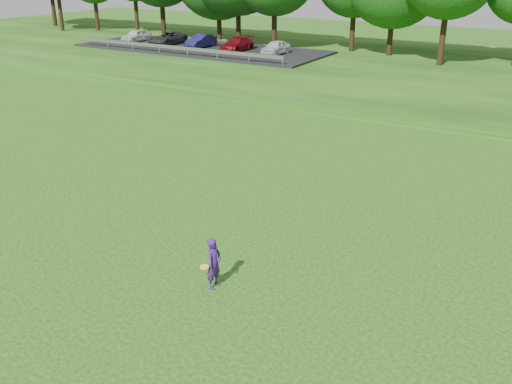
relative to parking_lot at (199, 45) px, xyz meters
The scene contains 5 objects.
ground 40.72m from the parking_lot, 53.70° to the right, with size 140.00×140.00×0.00m, color #113C0B.
berm 24.14m from the parking_lot, ahead, with size 130.00×30.00×0.60m, color #113C0B.
walking_path 27.31m from the parking_lot, 28.00° to the right, with size 130.00×1.60×0.04m, color gray.
parking_lot is the anchor object (origin of this frame).
woman 40.88m from the parking_lot, 53.41° to the right, with size 0.45×0.72×1.53m.
Camera 1 is at (8.46, -11.48, 8.77)m, focal length 40.00 mm.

